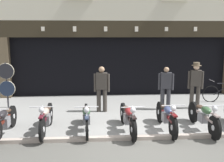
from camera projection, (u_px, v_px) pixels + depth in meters
The scene contains 15 objects.
ground at pixel (148, 159), 5.97m from camera, with size 22.46×22.00×0.18m.
shop_facade at pixel (117, 53), 13.49m from camera, with size 10.76×4.42×6.60m.
motorcycle_far_left at pixel (5, 120), 7.23m from camera, with size 0.62×1.99×0.92m.
motorcycle_left at pixel (46, 118), 7.43m from camera, with size 0.62×2.03×0.93m.
motorcycle_center_left at pixel (86, 117), 7.54m from camera, with size 0.62×2.01×0.90m.
motorcycle_center at pixel (128, 117), 7.49m from camera, with size 0.62×2.09×0.92m.
motorcycle_center_right at pixel (166, 116), 7.60m from camera, with size 0.62×2.06×0.92m.
motorcycle_right at pixel (203, 116), 7.60m from camera, with size 0.62×2.08×0.92m.
salesman_left at pixel (102, 87), 9.37m from camera, with size 0.56×0.27×1.62m.
shopkeeper_center at pixel (166, 86), 9.65m from camera, with size 0.55×0.29×1.57m.
salesman_right at pixel (196, 83), 9.79m from camera, with size 0.55×0.36×1.72m.
tyre_sign_pole at pixel (7, 81), 9.83m from camera, with size 0.60×0.06×1.71m.
advert_board_near at pixel (173, 54), 12.07m from camera, with size 0.84×0.03×1.01m.
advert_board_far at pixel (199, 56), 12.17m from camera, with size 0.82×0.03×1.02m.
leaning_bicycle at pixel (224, 93), 10.82m from camera, with size 1.76×0.50×0.93m.
Camera 1 is at (-1.18, -6.48, 2.75)m, focal length 42.58 mm.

